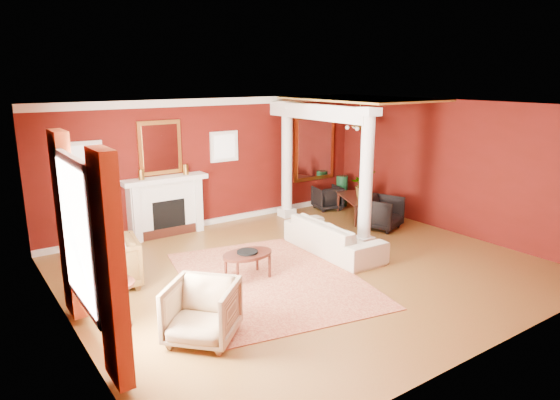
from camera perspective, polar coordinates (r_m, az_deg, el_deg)
ground at (r=9.13m, az=3.06°, el=-7.80°), size 8.00×8.00×0.00m
room_shell at (r=8.58m, az=3.24°, el=4.79°), size 8.04×7.04×2.92m
fireplace at (r=11.08m, az=-12.92°, el=-0.67°), size 1.85×0.42×1.29m
overmantel_mirror at (r=10.96m, az=-13.55°, el=5.84°), size 0.95×0.07×1.15m
flank_window_left at (r=10.53m, az=-21.42°, el=4.38°), size 0.70×0.07×0.70m
flank_window_right at (r=11.63m, az=-6.40°, el=6.10°), size 0.70×0.07×0.70m
left_window at (r=6.52m, az=-21.42°, el=-4.59°), size 0.21×2.55×2.60m
column_front at (r=10.02m, az=9.82°, el=2.52°), size 0.36×0.36×2.80m
column_back at (r=12.05m, az=0.80°, el=4.68°), size 0.36×0.36×2.80m
header_beam at (r=11.04m, az=4.19°, el=10.01°), size 0.30×3.20×0.32m
amber_ceiling at (r=11.67m, az=9.18°, el=11.32°), size 2.30×3.40×0.04m
dining_mirror at (r=13.11m, az=3.94°, el=5.96°), size 1.30×0.07×1.70m
chandelier at (r=11.79m, az=9.06°, el=8.32°), size 0.60×0.62×0.75m
crown_trim at (r=11.41m, az=-7.65°, el=11.06°), size 8.00×0.08×0.16m
base_trim at (r=11.88m, az=-7.22°, el=-2.35°), size 8.00×0.08×0.12m
rug at (r=8.66m, az=-1.02°, el=-8.97°), size 3.50×4.24×0.02m
sofa at (r=9.82m, az=6.14°, el=-3.57°), size 0.73×2.24×0.87m
armchair_leopard at (r=8.66m, az=-18.85°, el=-6.61°), size 0.95×1.00×0.90m
armchair_stripe at (r=6.73m, az=-8.93°, el=-12.20°), size 1.17×1.17×0.88m
coffee_table at (r=8.56m, az=-3.74°, el=-6.35°), size 0.91×0.91×0.46m
coffee_book at (r=8.46m, az=-4.13°, el=-5.49°), size 0.16×0.04×0.22m
side_table at (r=7.12m, az=-18.74°, el=-6.83°), size 0.57×0.57×1.43m
dining_table at (r=12.27m, az=9.30°, el=-0.14°), size 1.10×1.60×0.84m
dining_chair_near at (r=11.52m, az=11.58°, el=-1.27°), size 0.99×0.96×0.81m
dining_chair_far at (r=12.99m, az=5.44°, el=0.39°), size 0.77×0.74×0.67m
green_urn at (r=13.38m, az=7.07°, el=0.70°), size 0.34×0.34×0.82m
potted_plant at (r=12.07m, az=9.51°, el=2.87°), size 0.78×0.81×0.49m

